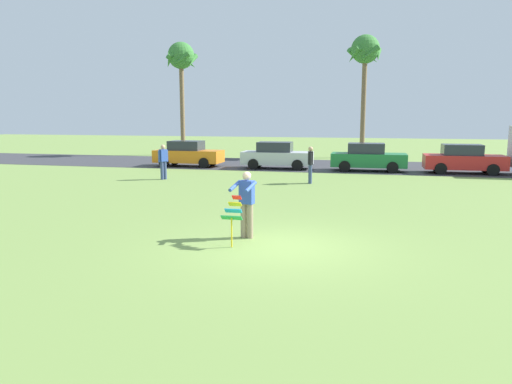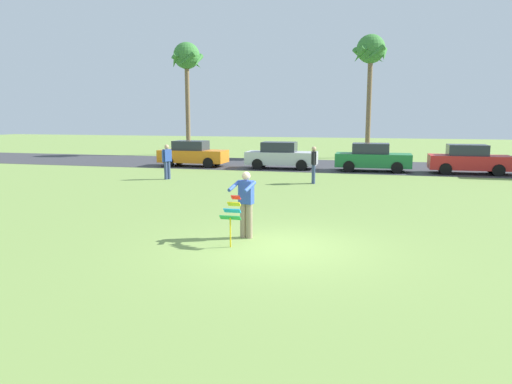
{
  "view_description": "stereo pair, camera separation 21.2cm",
  "coord_description": "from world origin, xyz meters",
  "px_view_note": "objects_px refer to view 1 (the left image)",
  "views": [
    {
      "loc": [
        2.04,
        -11.04,
        3.13
      ],
      "look_at": [
        -1.06,
        1.69,
        1.05
      ],
      "focal_mm": 33.66,
      "sensor_mm": 36.0,
      "label": 1
    },
    {
      "loc": [
        2.25,
        -10.99,
        3.13
      ],
      "look_at": [
        -1.06,
        1.69,
        1.05
      ],
      "focal_mm": 33.66,
      "sensor_mm": 36.0,
      "label": 2
    }
  ],
  "objects_px": {
    "parked_car_orange": "(188,154)",
    "palm_tree_right_near": "(365,55)",
    "person_kite_flyer": "(246,202)",
    "person_walker_near": "(163,161)",
    "person_walker_far": "(310,164)",
    "palm_tree_left_near": "(181,61)",
    "parked_car_red": "(463,160)",
    "kite_held": "(233,213)",
    "parked_car_green": "(368,158)",
    "parked_car_silver": "(277,156)"
  },
  "relations": [
    {
      "from": "parked_car_orange",
      "to": "palm_tree_right_near",
      "type": "distance_m",
      "value": 15.57
    },
    {
      "from": "person_kite_flyer",
      "to": "person_walker_near",
      "type": "bearing_deg",
      "value": 124.27
    },
    {
      "from": "person_walker_far",
      "to": "palm_tree_left_near",
      "type": "bearing_deg",
      "value": 130.28
    },
    {
      "from": "parked_car_red",
      "to": "person_walker_far",
      "type": "xyz_separation_m",
      "value": [
        -7.66,
        -5.88,
        0.16
      ]
    },
    {
      "from": "kite_held",
      "to": "parked_car_red",
      "type": "bearing_deg",
      "value": 64.91
    },
    {
      "from": "parked_car_green",
      "to": "person_walker_near",
      "type": "height_order",
      "value": "person_walker_near"
    },
    {
      "from": "person_kite_flyer",
      "to": "parked_car_red",
      "type": "xyz_separation_m",
      "value": [
        7.95,
        16.45,
        -0.18
      ]
    },
    {
      "from": "parked_car_silver",
      "to": "person_walker_near",
      "type": "xyz_separation_m",
      "value": [
        -4.52,
        -6.18,
        0.16
      ]
    },
    {
      "from": "kite_held",
      "to": "parked_car_silver",
      "type": "relative_size",
      "value": 0.28
    },
    {
      "from": "person_kite_flyer",
      "to": "parked_car_silver",
      "type": "xyz_separation_m",
      "value": [
        -2.47,
        16.45,
        -0.18
      ]
    },
    {
      "from": "parked_car_silver",
      "to": "palm_tree_left_near",
      "type": "distance_m",
      "value": 14.48
    },
    {
      "from": "parked_car_orange",
      "to": "person_walker_near",
      "type": "distance_m",
      "value": 6.29
    },
    {
      "from": "parked_car_orange",
      "to": "parked_car_green",
      "type": "relative_size",
      "value": 1.0
    },
    {
      "from": "palm_tree_left_near",
      "to": "parked_car_orange",
      "type": "bearing_deg",
      "value": -65.9
    },
    {
      "from": "person_kite_flyer",
      "to": "palm_tree_right_near",
      "type": "relative_size",
      "value": 0.19
    },
    {
      "from": "parked_car_green",
      "to": "person_walker_near",
      "type": "relative_size",
      "value": 2.44
    },
    {
      "from": "palm_tree_right_near",
      "to": "person_walker_far",
      "type": "height_order",
      "value": "palm_tree_right_near"
    },
    {
      "from": "person_kite_flyer",
      "to": "palm_tree_right_near",
      "type": "distance_m",
      "value": 26.72
    },
    {
      "from": "parked_car_green",
      "to": "parked_car_silver",
      "type": "bearing_deg",
      "value": -179.99
    },
    {
      "from": "person_kite_flyer",
      "to": "parked_car_red",
      "type": "bearing_deg",
      "value": 64.19
    },
    {
      "from": "parked_car_green",
      "to": "kite_held",
      "type": "bearing_deg",
      "value": -99.78
    },
    {
      "from": "parked_car_orange",
      "to": "parked_car_green",
      "type": "height_order",
      "value": "same"
    },
    {
      "from": "kite_held",
      "to": "parked_car_red",
      "type": "xyz_separation_m",
      "value": [
        8.07,
        17.24,
        -0.04
      ]
    },
    {
      "from": "parked_car_orange",
      "to": "person_walker_far",
      "type": "bearing_deg",
      "value": -34.91
    },
    {
      "from": "palm_tree_right_near",
      "to": "person_walker_far",
      "type": "bearing_deg",
      "value": -97.47
    },
    {
      "from": "parked_car_silver",
      "to": "parked_car_red",
      "type": "height_order",
      "value": "same"
    },
    {
      "from": "person_kite_flyer",
      "to": "palm_tree_left_near",
      "type": "bearing_deg",
      "value": 115.57
    },
    {
      "from": "parked_car_red",
      "to": "person_walker_near",
      "type": "bearing_deg",
      "value": -157.53
    },
    {
      "from": "parked_car_silver",
      "to": "parked_car_green",
      "type": "relative_size",
      "value": 1.01
    },
    {
      "from": "palm_tree_right_near",
      "to": "person_walker_near",
      "type": "distance_m",
      "value": 19.27
    },
    {
      "from": "parked_car_orange",
      "to": "parked_car_silver",
      "type": "distance_m",
      "value": 5.67
    },
    {
      "from": "parked_car_red",
      "to": "palm_tree_right_near",
      "type": "xyz_separation_m",
      "value": [
        -5.67,
        9.33,
        6.83
      ]
    },
    {
      "from": "palm_tree_left_near",
      "to": "person_walker_near",
      "type": "height_order",
      "value": "palm_tree_left_near"
    },
    {
      "from": "kite_held",
      "to": "person_walker_far",
      "type": "xyz_separation_m",
      "value": [
        0.41,
        11.36,
        0.12
      ]
    },
    {
      "from": "person_walker_near",
      "to": "parked_car_green",
      "type": "bearing_deg",
      "value": 32.12
    },
    {
      "from": "parked_car_green",
      "to": "person_walker_far",
      "type": "relative_size",
      "value": 2.44
    },
    {
      "from": "parked_car_silver",
      "to": "person_kite_flyer",
      "type": "bearing_deg",
      "value": -81.45
    },
    {
      "from": "person_kite_flyer",
      "to": "person_walker_near",
      "type": "height_order",
      "value": "same"
    },
    {
      "from": "parked_car_green",
      "to": "person_walker_far",
      "type": "distance_m",
      "value": 6.42
    },
    {
      "from": "parked_car_red",
      "to": "parked_car_orange",
      "type": "bearing_deg",
      "value": 180.0
    },
    {
      "from": "parked_car_silver",
      "to": "person_walker_far",
      "type": "height_order",
      "value": "person_walker_far"
    },
    {
      "from": "palm_tree_left_near",
      "to": "person_walker_near",
      "type": "distance_m",
      "value": 16.93
    },
    {
      "from": "kite_held",
      "to": "person_walker_near",
      "type": "bearing_deg",
      "value": 121.87
    },
    {
      "from": "kite_held",
      "to": "palm_tree_left_near",
      "type": "relative_size",
      "value": 0.13
    },
    {
      "from": "parked_car_silver",
      "to": "palm_tree_left_near",
      "type": "relative_size",
      "value": 0.48
    },
    {
      "from": "person_kite_flyer",
      "to": "palm_tree_right_near",
      "type": "height_order",
      "value": "palm_tree_right_near"
    },
    {
      "from": "palm_tree_right_near",
      "to": "parked_car_orange",
      "type": "bearing_deg",
      "value": -138.17
    },
    {
      "from": "person_kite_flyer",
      "to": "parked_car_orange",
      "type": "xyz_separation_m",
      "value": [
        -8.14,
        16.45,
        -0.18
      ]
    },
    {
      "from": "person_kite_flyer",
      "to": "kite_held",
      "type": "height_order",
      "value": "person_kite_flyer"
    },
    {
      "from": "kite_held",
      "to": "palm_tree_right_near",
      "type": "xyz_separation_m",
      "value": [
        2.41,
        26.57,
        6.79
      ]
    }
  ]
}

